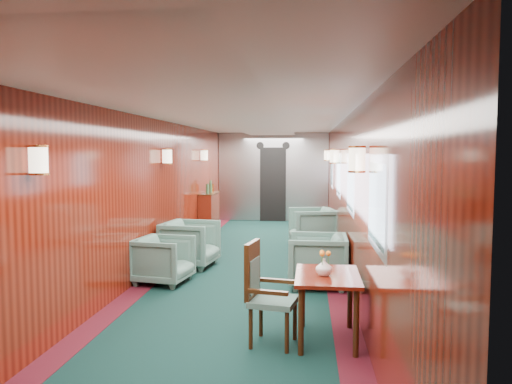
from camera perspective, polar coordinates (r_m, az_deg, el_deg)
room at (r=7.67m, az=-1.03°, el=2.82°), size 12.00×12.10×2.40m
bulkhead at (r=13.57m, az=1.97°, el=1.67°), size 2.98×0.17×2.39m
windows_right at (r=7.89m, az=9.98°, el=1.46°), size 0.02×8.60×0.80m
wall_sconces at (r=8.23m, az=-0.56°, el=4.01°), size 2.97×7.97×0.25m
dining_table at (r=5.04m, az=8.17°, el=-10.49°), size 0.63×0.90×0.67m
side_chair at (r=4.94m, az=0.90°, el=-11.00°), size 0.52×0.54×1.00m
credenza at (r=11.63m, az=-5.39°, el=-2.32°), size 0.33×1.05×1.22m
flower_vase at (r=4.95m, az=7.78°, el=-8.50°), size 0.19×0.19×0.17m
armchair_left_near at (r=7.30m, az=-10.51°, el=-7.64°), size 0.85×0.83×0.67m
armchair_left_far at (r=8.26m, az=-7.51°, el=-5.88°), size 0.93×0.91×0.75m
armchair_right_near at (r=7.05m, az=7.02°, el=-7.75°), size 0.83×0.80×0.74m
armchair_right_far at (r=9.97m, az=6.46°, el=-4.01°), size 1.00×0.98×0.77m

